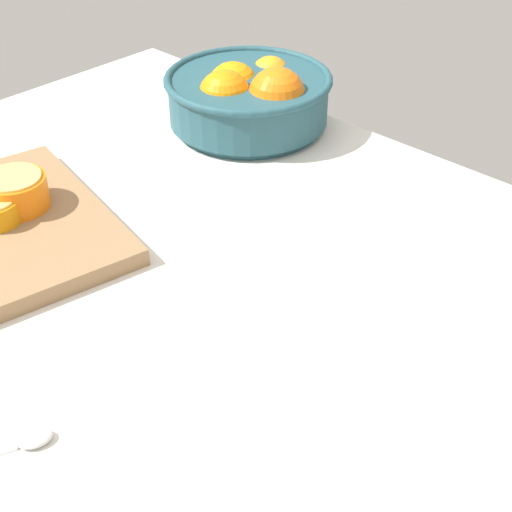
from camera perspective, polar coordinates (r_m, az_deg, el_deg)
The scene contains 4 objects.
ground_plane at distance 76.98cm, azimuth -0.59°, elevation -7.03°, with size 143.81×94.68×3.00cm, color silver.
fruit_bowl at distance 114.47cm, azimuth -0.59°, elevation 12.62°, with size 26.28×26.28×11.27cm.
cutting_board at distance 94.79cm, azimuth -19.62°, elevation 2.06°, with size 31.90×24.40×2.27cm, color olive.
orange_half_1 at distance 95.44cm, azimuth -18.71°, elevation 4.90°, with size 8.24×8.24×4.42cm.
Camera 1 is at (38.72, -40.06, 51.62)cm, focal length 50.00 mm.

